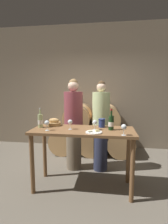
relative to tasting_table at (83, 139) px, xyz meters
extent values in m
plane|color=#665E51|center=(0.00, 0.00, -0.80)|extent=(10.00, 10.00, 0.00)
cube|color=gray|center=(0.00, 2.10, 0.80)|extent=(10.00, 0.12, 3.20)
cylinder|color=tan|center=(-0.68, 1.57, -0.49)|extent=(0.63, 0.83, 0.63)
cylinder|color=#2D2D33|center=(-0.68, 1.30, -0.49)|extent=(0.64, 0.02, 0.64)
cylinder|color=#2D2D33|center=(-0.68, 1.83, -0.49)|extent=(0.64, 0.02, 0.64)
cylinder|color=tan|center=(0.00, 1.57, -0.49)|extent=(0.63, 0.83, 0.63)
cylinder|color=#2D2D33|center=(0.00, 1.30, -0.49)|extent=(0.64, 0.02, 0.64)
cylinder|color=#2D2D33|center=(0.00, 1.83, -0.49)|extent=(0.64, 0.02, 0.64)
cylinder|color=tan|center=(0.68, 1.57, -0.49)|extent=(0.63, 0.83, 0.63)
cylinder|color=#2D2D33|center=(0.68, 1.30, -0.49)|extent=(0.64, 0.02, 0.64)
cylinder|color=#2D2D33|center=(0.68, 1.83, -0.49)|extent=(0.64, 0.02, 0.64)
cylinder|color=tan|center=(-0.34, 1.57, 0.07)|extent=(0.63, 0.83, 0.63)
cylinder|color=#2D2D33|center=(-0.34, 1.30, 0.07)|extent=(0.64, 0.02, 0.64)
cylinder|color=#2D2D33|center=(-0.34, 1.83, 0.07)|extent=(0.64, 0.02, 0.64)
cylinder|color=tan|center=(0.34, 1.57, 0.07)|extent=(0.63, 0.83, 0.63)
cylinder|color=#2D2D33|center=(0.34, 1.30, 0.07)|extent=(0.64, 0.02, 0.64)
cylinder|color=#2D2D33|center=(0.34, 1.83, 0.07)|extent=(0.64, 0.02, 0.64)
cylinder|color=brown|center=(-0.72, -0.26, -0.35)|extent=(0.06, 0.06, 0.91)
cylinder|color=brown|center=(0.72, -0.26, -0.35)|extent=(0.06, 0.06, 0.91)
cylinder|color=brown|center=(-0.72, 0.26, -0.35)|extent=(0.06, 0.06, 0.91)
cylinder|color=brown|center=(0.72, 0.26, -0.35)|extent=(0.06, 0.06, 0.91)
cube|color=brown|center=(0.00, 0.00, 0.13)|extent=(1.57, 0.63, 0.04)
cylinder|color=#756651|center=(-0.28, 0.66, -0.38)|extent=(0.29, 0.29, 0.84)
cylinder|color=#8C3D47|center=(-0.28, 0.66, 0.37)|extent=(0.36, 0.36, 0.67)
sphere|color=beige|center=(-0.28, 0.66, 0.81)|extent=(0.20, 0.20, 0.20)
sphere|color=olive|center=(-0.28, 0.67, 0.86)|extent=(0.17, 0.17, 0.17)
cylinder|color=#2D334C|center=(0.25, 0.66, -0.38)|extent=(0.27, 0.27, 0.84)
cylinder|color=beige|center=(0.25, 0.66, 0.37)|extent=(0.33, 0.33, 0.66)
sphere|color=beige|center=(0.25, 0.66, 0.79)|extent=(0.18, 0.18, 0.18)
sphere|color=#47331E|center=(0.25, 0.67, 0.84)|extent=(0.14, 0.14, 0.14)
cylinder|color=#193819|center=(0.43, 0.02, 0.26)|extent=(0.08, 0.08, 0.21)
cylinder|color=#193819|center=(0.43, 0.02, 0.41)|extent=(0.03, 0.03, 0.08)
cylinder|color=maroon|center=(0.43, 0.02, 0.46)|extent=(0.03, 0.03, 0.02)
cylinder|color=white|center=(0.43, 0.02, 0.24)|extent=(0.08, 0.08, 0.07)
cylinder|color=#ADBC7F|center=(-0.69, 0.03, 0.26)|extent=(0.08, 0.08, 0.21)
cylinder|color=#ADBC7F|center=(-0.69, 0.03, 0.40)|extent=(0.03, 0.03, 0.08)
cylinder|color=#B7B7BC|center=(-0.69, 0.03, 0.46)|extent=(0.03, 0.03, 0.02)
cylinder|color=white|center=(-0.69, 0.03, 0.24)|extent=(0.08, 0.08, 0.07)
cylinder|color=navy|center=(0.28, 0.19, 0.22)|extent=(0.10, 0.10, 0.14)
cylinder|color=navy|center=(0.28, 0.19, 0.28)|extent=(0.11, 0.11, 0.01)
cylinder|color=#A87F4C|center=(-0.52, 0.19, 0.18)|extent=(0.23, 0.23, 0.06)
ellipsoid|color=tan|center=(-0.52, 0.19, 0.24)|extent=(0.17, 0.10, 0.08)
cylinder|color=white|center=(0.18, -0.18, 0.16)|extent=(0.24, 0.24, 0.01)
cube|color=#E0CC7F|center=(0.23, -0.16, 0.18)|extent=(0.07, 0.06, 0.02)
cube|color=beige|center=(0.13, -0.20, 0.18)|extent=(0.07, 0.06, 0.02)
cylinder|color=white|center=(-0.52, -0.15, 0.15)|extent=(0.06, 0.06, 0.00)
cylinder|color=white|center=(-0.52, -0.15, 0.19)|extent=(0.01, 0.01, 0.08)
sphere|color=white|center=(-0.52, -0.15, 0.27)|extent=(0.07, 0.07, 0.07)
cylinder|color=white|center=(-0.19, -0.03, 0.15)|extent=(0.06, 0.06, 0.00)
cylinder|color=white|center=(-0.19, -0.03, 0.19)|extent=(0.01, 0.01, 0.08)
sphere|color=white|center=(-0.19, -0.03, 0.27)|extent=(0.07, 0.07, 0.07)
cylinder|color=white|center=(0.18, -0.01, 0.15)|extent=(0.06, 0.06, 0.00)
cylinder|color=white|center=(0.18, -0.01, 0.19)|extent=(0.01, 0.01, 0.08)
sphere|color=white|center=(0.18, -0.01, 0.27)|extent=(0.07, 0.07, 0.07)
cylinder|color=white|center=(0.59, -0.26, 0.15)|extent=(0.06, 0.06, 0.00)
cylinder|color=white|center=(0.59, -0.26, 0.19)|extent=(0.01, 0.01, 0.08)
sphere|color=white|center=(0.59, -0.26, 0.27)|extent=(0.07, 0.07, 0.07)
camera|label=1|loc=(0.39, -2.58, 0.78)|focal=28.00mm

